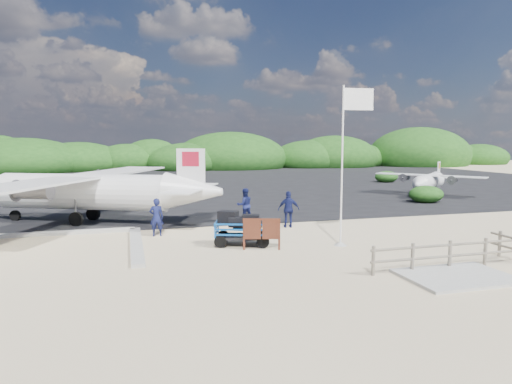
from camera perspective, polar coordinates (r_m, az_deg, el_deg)
ground at (r=19.29m, az=-1.05°, el=-6.95°), size 160.00×160.00×0.00m
asphalt_apron at (r=48.59m, az=-10.09°, el=1.07°), size 90.00×50.00×0.04m
lagoon at (r=20.59m, az=-27.43°, el=-6.82°), size 9.00×7.00×0.40m
walkway_pad at (r=16.52m, az=23.82°, el=-9.80°), size 3.50×2.50×0.10m
vegetation_band at (r=73.44m, az=-12.05°, el=2.82°), size 124.00×8.00×4.40m
fence at (r=17.57m, az=22.99°, el=-8.80°), size 6.40×2.00×1.10m
baggage_cart at (r=19.71m, az=-1.69°, el=-6.65°), size 2.82×2.13×1.25m
flagpole at (r=19.99m, az=10.49°, el=-6.58°), size 1.38×0.63×6.75m
signboard at (r=18.86m, az=0.70°, el=-7.25°), size 1.61×0.61×1.34m
crew_a at (r=21.88m, az=-12.33°, el=-3.10°), size 0.68×0.46×1.79m
crew_b at (r=25.13m, az=-1.43°, el=-1.65°), size 0.96×0.77×1.86m
crew_c at (r=23.56m, az=4.10°, el=-2.17°), size 1.18×0.70×1.89m
aircraft_large at (r=42.64m, az=10.69°, el=0.32°), size 22.87×22.87×5.16m
aircraft_small at (r=52.53m, az=-21.61°, el=1.11°), size 9.97×9.97×2.56m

